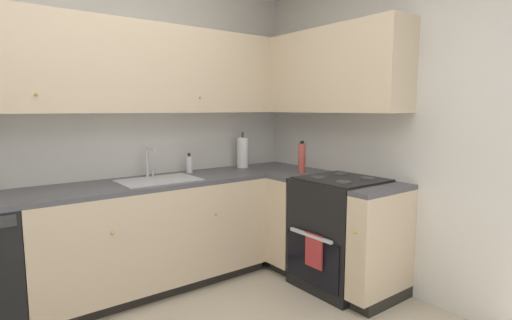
# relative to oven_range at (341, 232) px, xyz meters

# --- Properties ---
(wall_back) EXTENTS (3.97, 0.05, 2.54)m
(wall_back) POSITION_rel_oven_range_xyz_m (-1.65, 1.21, 0.82)
(wall_back) COLOR silver
(wall_back) RESTS_ON ground_plane
(wall_right) EXTENTS (0.05, 3.53, 2.54)m
(wall_right) POSITION_rel_oven_range_xyz_m (0.31, -0.53, 0.82)
(wall_right) COLOR silver
(wall_right) RESTS_ON ground_plane
(lower_cabinets_back) EXTENTS (1.86, 0.62, 0.85)m
(lower_cabinets_back) POSITION_rel_oven_range_xyz_m (-1.25, 0.88, -0.02)
(lower_cabinets_back) COLOR beige
(lower_cabinets_back) RESTS_ON ground_plane
(countertop_back) EXTENTS (3.06, 0.60, 0.03)m
(countertop_back) POSITION_rel_oven_range_xyz_m (-1.25, 0.88, 0.42)
(countertop_back) COLOR #4C4C51
(countertop_back) RESTS_ON lower_cabinets_back
(lower_cabinets_right) EXTENTS (0.62, 1.07, 0.85)m
(lower_cabinets_right) POSITION_rel_oven_range_xyz_m (-0.02, 0.11, -0.02)
(lower_cabinets_right) COLOR beige
(lower_cabinets_right) RESTS_ON ground_plane
(countertop_right) EXTENTS (0.60, 1.07, 0.03)m
(countertop_right) POSITION_rel_oven_range_xyz_m (-0.02, 0.11, 0.42)
(countertop_right) COLOR #4C4C51
(countertop_right) RESTS_ON lower_cabinets_right
(oven_range) EXTENTS (0.68, 0.62, 1.03)m
(oven_range) POSITION_rel_oven_range_xyz_m (0.00, 0.00, 0.00)
(oven_range) COLOR black
(oven_range) RESTS_ON ground_plane
(upper_cabinets_back) EXTENTS (2.74, 0.34, 0.69)m
(upper_cabinets_back) POSITION_rel_oven_range_xyz_m (-1.41, 1.02, 1.31)
(upper_cabinets_back) COLOR beige
(upper_cabinets_right) EXTENTS (0.32, 1.62, 0.69)m
(upper_cabinets_right) POSITION_rel_oven_range_xyz_m (0.12, 0.37, 1.31)
(upper_cabinets_right) COLOR beige
(sink) EXTENTS (0.60, 0.40, 0.10)m
(sink) POSITION_rel_oven_range_xyz_m (-1.19, 0.85, 0.39)
(sink) COLOR #B7B7BC
(sink) RESTS_ON countertop_back
(faucet) EXTENTS (0.07, 0.16, 0.25)m
(faucet) POSITION_rel_oven_range_xyz_m (-1.19, 1.06, 0.58)
(faucet) COLOR silver
(faucet) RESTS_ON countertop_back
(soap_bottle) EXTENTS (0.06, 0.06, 0.18)m
(soap_bottle) POSITION_rel_oven_range_xyz_m (-0.81, 1.06, 0.51)
(soap_bottle) COLOR silver
(soap_bottle) RESTS_ON countertop_back
(paper_towel_roll) EXTENTS (0.11, 0.11, 0.35)m
(paper_towel_roll) POSITION_rel_oven_range_xyz_m (-0.24, 1.04, 0.58)
(paper_towel_roll) COLOR white
(paper_towel_roll) RESTS_ON countertop_back
(oil_bottle) EXTENTS (0.06, 0.06, 0.28)m
(oil_bottle) POSITION_rel_oven_range_xyz_m (-0.02, 0.45, 0.57)
(oil_bottle) COLOR #BF4C3F
(oil_bottle) RESTS_ON countertop_right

